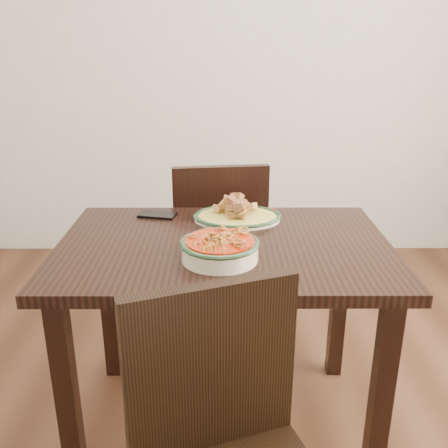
{
  "coord_description": "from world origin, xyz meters",
  "views": [
    {
      "loc": [
        -0.07,
        -1.52,
        1.4
      ],
      "look_at": [
        -0.06,
        0.07,
        0.81
      ],
      "focal_mm": 40.0,
      "sensor_mm": 36.0,
      "label": 1
    }
  ],
  "objects_px": {
    "fish_plate": "(237,209)",
    "noodle_bowl": "(220,246)",
    "chair_far": "(218,241)",
    "smartphone": "(158,215)",
    "dining_table": "(224,271)"
  },
  "relations": [
    {
      "from": "fish_plate",
      "to": "noodle_bowl",
      "type": "xyz_separation_m",
      "value": [
        -0.06,
        -0.36,
        -0.0
      ]
    },
    {
      "from": "chair_far",
      "to": "noodle_bowl",
      "type": "bearing_deg",
      "value": 83.86
    },
    {
      "from": "fish_plate",
      "to": "noodle_bowl",
      "type": "height_order",
      "value": "fish_plate"
    },
    {
      "from": "noodle_bowl",
      "to": "fish_plate",
      "type": "bearing_deg",
      "value": 79.94
    },
    {
      "from": "smartphone",
      "to": "fish_plate",
      "type": "bearing_deg",
      "value": 3.71
    },
    {
      "from": "chair_far",
      "to": "dining_table",
      "type": "bearing_deg",
      "value": 85.29
    },
    {
      "from": "chair_far",
      "to": "smartphone",
      "type": "relative_size",
      "value": 6.27
    },
    {
      "from": "fish_plate",
      "to": "noodle_bowl",
      "type": "relative_size",
      "value": 1.31
    },
    {
      "from": "fish_plate",
      "to": "smartphone",
      "type": "xyz_separation_m",
      "value": [
        -0.31,
        0.04,
        -0.04
      ]
    },
    {
      "from": "fish_plate",
      "to": "smartphone",
      "type": "height_order",
      "value": "fish_plate"
    },
    {
      "from": "fish_plate",
      "to": "smartphone",
      "type": "distance_m",
      "value": 0.32
    },
    {
      "from": "dining_table",
      "to": "smartphone",
      "type": "height_order",
      "value": "smartphone"
    },
    {
      "from": "dining_table",
      "to": "fish_plate",
      "type": "relative_size",
      "value": 3.44
    },
    {
      "from": "noodle_bowl",
      "to": "smartphone",
      "type": "height_order",
      "value": "noodle_bowl"
    },
    {
      "from": "dining_table",
      "to": "chair_far",
      "type": "relative_size",
      "value": 1.27
    }
  ]
}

